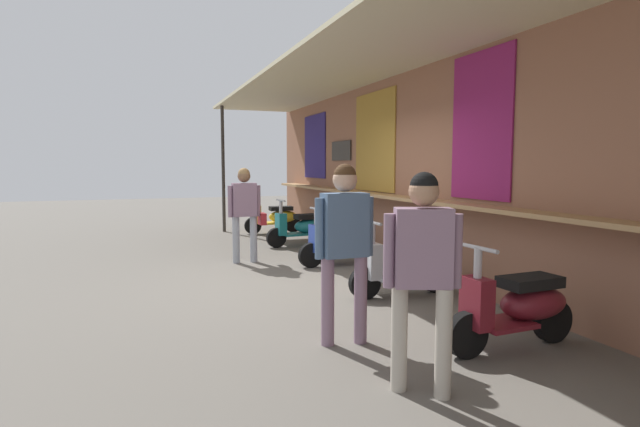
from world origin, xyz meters
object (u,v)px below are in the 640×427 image
Objects in this scene: scooter_maroon at (519,306)px; shopper_passing at (345,234)px; shopper_with_handbag at (245,206)px; scooter_yellow at (276,217)px; scooter_silver at (407,265)px; scooter_teal at (303,227)px; shopper_browsing at (423,260)px; scooter_blue at (343,242)px.

scooter_maroon is 0.84× the size of shopper_passing.
shopper_with_handbag is (-4.80, -1.47, 0.58)m from scooter_maroon.
scooter_yellow is at bearing -10.66° from shopper_passing.
scooter_silver is at bearing 91.03° from scooter_yellow.
shopper_with_handbag is at bearing 37.94° from scooter_teal.
scooter_maroon is at bearing 91.03° from scooter_yellow.
shopper_browsing is at bearing -178.15° from shopper_with_handbag.
scooter_teal is 5.71m from shopper_passing.
shopper_passing is at bearing 44.03° from scooter_silver.
shopper_with_handbag is (1.34, -1.47, 0.58)m from scooter_teal.
shopper_passing reaches higher than scooter_maroon.
scooter_maroon is (1.98, -0.00, 0.00)m from scooter_silver.
shopper_browsing reaches higher than scooter_blue.
shopper_with_handbag reaches higher than scooter_yellow.
shopper_with_handbag reaches higher than shopper_browsing.
scooter_maroon is 1.70m from shopper_passing.
shopper_passing reaches higher than shopper_browsing.
scooter_teal is 0.87× the size of shopper_browsing.
shopper_browsing reaches higher than scooter_yellow.
shopper_passing is (7.55, -1.43, 0.64)m from scooter_yellow.
scooter_silver is 0.87× the size of shopper_with_handbag.
scooter_teal is 2.07m from shopper_with_handbag.
shopper_browsing is at bearing -173.85° from shopper_passing.
scooter_maroon is 0.87× the size of shopper_with_handbag.
scooter_yellow is at bearing -93.95° from scooter_blue.
shopper_passing is at bearing 71.06° from scooter_teal.
shopper_browsing is at bearing 82.43° from scooter_yellow.
scooter_teal is at bearing -93.94° from scooter_blue.
shopper_browsing is (0.47, -1.31, 0.59)m from scooter_maroon.
shopper_browsing reaches higher than scooter_silver.
shopper_browsing is at bearing 69.89° from scooter_blue.
scooter_blue and scooter_maroon have the same top height.
scooter_teal is 2.08m from scooter_blue.
scooter_blue is 1.00× the size of scooter_silver.
scooter_yellow is 1.00× the size of scooter_blue.
scooter_teal and scooter_maroon have the same top height.
scooter_blue is 1.75m from shopper_with_handbag.
shopper_with_handbag is 0.97× the size of shopper_passing.
scooter_yellow is 0.84× the size of shopper_passing.
scooter_yellow is at bearing -88.79° from scooter_silver.
scooter_maroon is 0.87× the size of shopper_browsing.
shopper_browsing is at bearing 17.23° from scooter_maroon.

